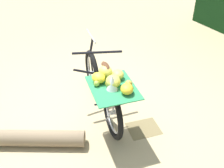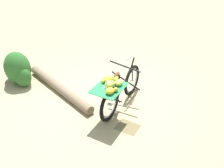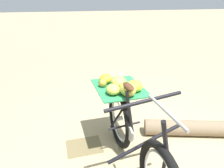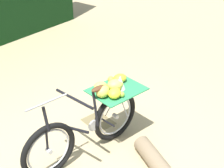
% 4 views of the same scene
% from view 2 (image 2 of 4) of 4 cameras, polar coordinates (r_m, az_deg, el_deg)
% --- Properties ---
extents(ground_plane, '(60.00, 60.00, 0.00)m').
position_cam_2_polar(ground_plane, '(5.90, 1.02, -3.89)').
color(ground_plane, tan).
extents(bicycle, '(0.71, 1.78, 1.03)m').
position_cam_2_polar(bicycle, '(5.40, 1.49, -1.15)').
color(bicycle, black).
rests_on(bicycle, ground_plane).
extents(fallen_log, '(2.37, 0.95, 0.21)m').
position_cam_2_polar(fallen_log, '(6.31, -11.55, -0.78)').
color(fallen_log, '#7F6B51').
rests_on(fallen_log, ground_plane).
extents(shrub_cluster, '(0.88, 0.60, 0.84)m').
position_cam_2_polar(shrub_cluster, '(6.80, -20.10, 2.98)').
color(shrub_cluster, '#2D6628').
rests_on(shrub_cluster, ground_plane).
extents(leaf_litter_patch, '(0.44, 0.36, 0.01)m').
position_cam_2_polar(leaf_litter_patch, '(5.24, 3.47, -9.41)').
color(leaf_litter_patch, olive).
rests_on(leaf_litter_patch, ground_plane).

